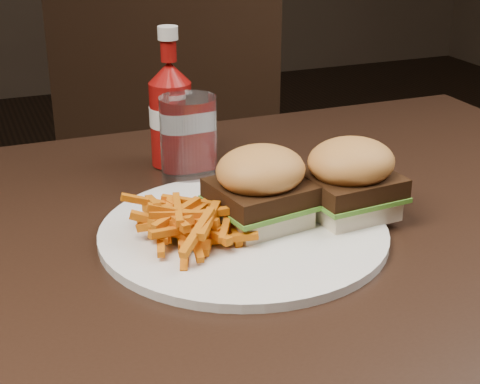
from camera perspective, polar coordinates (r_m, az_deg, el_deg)
name	(u,v)px	position (r m, az deg, el deg)	size (l,w,h in m)	color
dining_table	(217,251)	(0.84, -1.76, -4.60)	(1.20, 0.80, 0.04)	black
chair_far	(180,187)	(1.80, -4.64, 0.41)	(0.48, 0.48, 0.05)	black
plate	(243,232)	(0.82, 0.26, -3.14)	(0.32, 0.32, 0.01)	white
sandwich_half_a	(260,214)	(0.83, 1.58, -1.75)	(0.09, 0.09, 0.02)	#FAE6C6
sandwich_half_b	(349,205)	(0.86, 8.42, -0.99)	(0.09, 0.09, 0.02)	beige
fries_pile	(185,221)	(0.79, -4.29, -2.24)	(0.11, 0.11, 0.04)	orange
ketchup_bottle	(171,124)	(1.02, -5.36, 5.29)	(0.06, 0.06, 0.12)	maroon
tumbler	(189,140)	(0.96, -4.00, 4.01)	(0.07, 0.07, 0.12)	white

